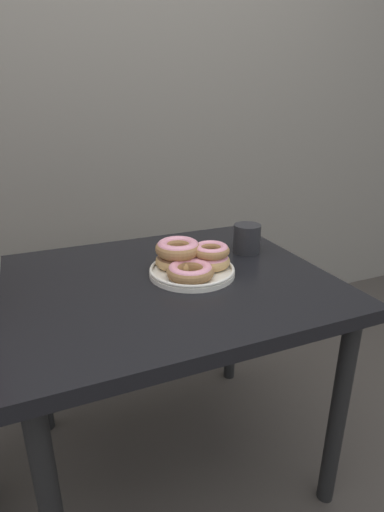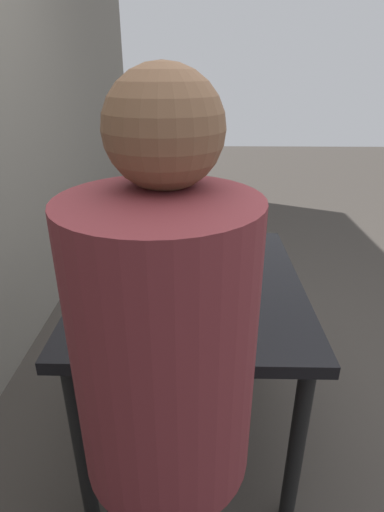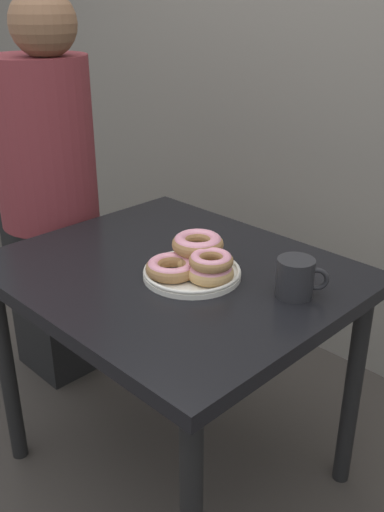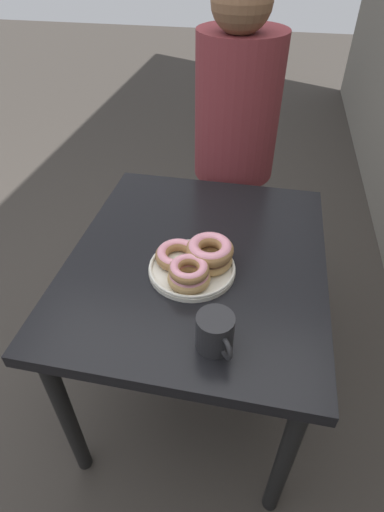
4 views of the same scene
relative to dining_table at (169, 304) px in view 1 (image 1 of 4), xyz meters
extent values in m
plane|color=#38332D|center=(0.00, -0.19, -0.63)|extent=(14.00, 14.00, 0.00)
cube|color=slate|center=(0.00, 0.93, 0.67)|extent=(8.00, 0.05, 2.60)
cube|color=black|center=(0.00, 0.00, 0.07)|extent=(0.92, 0.78, 0.04)
cylinder|color=black|center=(0.40, -0.33, -0.29)|extent=(0.05, 0.05, 0.67)
cylinder|color=black|center=(-0.40, 0.33, -0.29)|extent=(0.05, 0.05, 0.67)
cylinder|color=black|center=(0.40, 0.33, -0.29)|extent=(0.05, 0.05, 0.67)
cylinder|color=silver|center=(0.07, 0.00, 0.09)|extent=(0.26, 0.26, 0.01)
torus|color=silver|center=(0.07, 0.00, 0.11)|extent=(0.26, 0.26, 0.01)
torus|color=tan|center=(0.14, 0.00, 0.12)|extent=(0.14, 0.14, 0.04)
torus|color=pink|center=(0.14, 0.00, 0.13)|extent=(0.13, 0.13, 0.03)
torus|color=tan|center=(0.04, 0.05, 0.12)|extent=(0.19, 0.19, 0.04)
torus|color=brown|center=(0.04, 0.05, 0.12)|extent=(0.18, 0.18, 0.03)
torus|color=#9E7042|center=(0.05, -0.05, 0.12)|extent=(0.17, 0.17, 0.04)
torus|color=pink|center=(0.05, -0.05, 0.13)|extent=(0.16, 0.16, 0.03)
torus|color=#9E7042|center=(0.14, 0.00, 0.15)|extent=(0.11, 0.11, 0.03)
torus|color=pink|center=(0.14, 0.00, 0.16)|extent=(0.11, 0.11, 0.03)
torus|color=#9E7042|center=(0.05, 0.05, 0.16)|extent=(0.20, 0.20, 0.04)
torus|color=pink|center=(0.05, 0.05, 0.17)|extent=(0.18, 0.18, 0.03)
cylinder|color=#232326|center=(0.32, 0.10, 0.14)|extent=(0.09, 0.09, 0.10)
cylinder|color=#382114|center=(0.32, 0.10, 0.18)|extent=(0.08, 0.08, 0.00)
torus|color=#232326|center=(0.37, 0.13, 0.14)|extent=(0.06, 0.04, 0.06)
camera|label=1|loc=(-0.36, -1.02, 0.58)|focal=28.00mm
camera|label=2|loc=(-1.27, -0.03, 0.77)|focal=28.00mm
camera|label=3|loc=(1.02, -0.95, 0.76)|focal=40.00mm
camera|label=4|loc=(0.93, 0.17, 0.89)|focal=28.00mm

